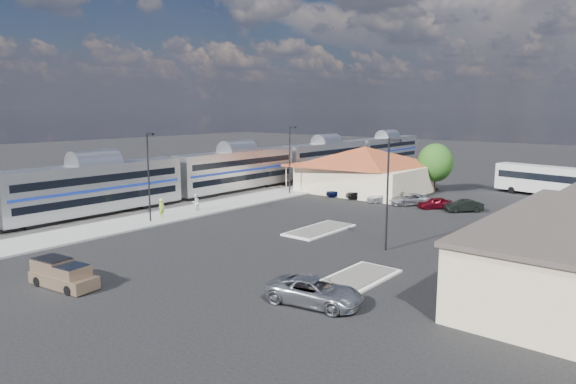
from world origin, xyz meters
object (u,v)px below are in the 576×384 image
Objects in this scene: station_depot at (364,169)px; suv at (315,291)px; pickup_truck at (63,275)px; coach_bus at (544,179)px.

suv is at bearing -62.78° from station_depot.
station_depot reaches higher than suv.
coach_bus reaches higher than pickup_truck.
station_depot is 45.06m from pickup_truck.
coach_bus is (19.87, 12.00, -0.89)m from station_depot.
suv is 48.98m from coach_bus.
pickup_truck is 0.41× the size of coach_bus.
coach_bus is (15.07, 56.75, 1.44)m from pickup_truck.
pickup_truck is at bearing 176.43° from coach_bus.
suv is 0.46× the size of coach_bus.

